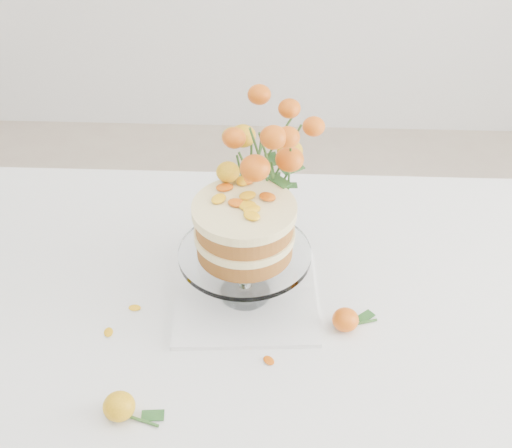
{
  "coord_description": "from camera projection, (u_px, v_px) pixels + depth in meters",
  "views": [
    {
      "loc": [
        0.03,
        -1.09,
        1.8
      ],
      "look_at": [
        -0.01,
        0.06,
        0.9
      ],
      "focal_mm": 50.0,
      "sensor_mm": 36.0,
      "label": 1
    }
  ],
  "objects": [
    {
      "name": "stray_petal_a",
      "position": [
        200.0,
        328.0,
        1.42
      ],
      "size": [
        0.03,
        0.02,
        0.0
      ],
      "primitive_type": "ellipsoid",
      "color": "#FFB310",
      "rests_on": "table"
    },
    {
      "name": "rose_vase",
      "position": [
        267.0,
        171.0,
        1.45
      ],
      "size": [
        0.33,
        0.33,
        0.4
      ],
      "rotation": [
        0.0,
        0.0,
        -0.34
      ],
      "color": "white",
      "rests_on": "table"
    },
    {
      "name": "stray_petal_c",
      "position": [
        269.0,
        361.0,
        1.35
      ],
      "size": [
        0.03,
        0.02,
        0.0
      ],
      "primitive_type": "ellipsoid",
      "color": "#FFB310",
      "rests_on": "table"
    },
    {
      "name": "stray_petal_d",
      "position": [
        135.0,
        308.0,
        1.47
      ],
      "size": [
        0.03,
        0.02,
        0.0
      ],
      "primitive_type": "ellipsoid",
      "color": "#FFB310",
      "rests_on": "table"
    },
    {
      "name": "cake_stand",
      "position": [
        245.0,
        234.0,
        1.39
      ],
      "size": [
        0.27,
        0.27,
        0.24
      ],
      "rotation": [
        0.0,
        0.0,
        0.36
      ],
      "color": "white",
      "rests_on": "napkin"
    },
    {
      "name": "loose_rose_far",
      "position": [
        346.0,
        320.0,
        1.41
      ],
      "size": [
        0.09,
        0.05,
        0.05
      ],
      "rotation": [
        0.0,
        0.0,
        0.31
      ],
      "color": "#D9590A",
      "rests_on": "table"
    },
    {
      "name": "table",
      "position": [
        261.0,
        323.0,
        1.55
      ],
      "size": [
        1.43,
        0.93,
        0.76
      ],
      "color": "tan",
      "rests_on": "ground"
    },
    {
      "name": "stray_petal_b",
      "position": [
        249.0,
        344.0,
        1.39
      ],
      "size": [
        0.03,
        0.02,
        0.0
      ],
      "primitive_type": "ellipsoid",
      "color": "#FFB310",
      "rests_on": "table"
    },
    {
      "name": "stray_petal_e",
      "position": [
        108.0,
        332.0,
        1.41
      ],
      "size": [
        0.03,
        0.02,
        0.0
      ],
      "primitive_type": "ellipsoid",
      "color": "#FFB310",
      "rests_on": "table"
    },
    {
      "name": "loose_rose_near",
      "position": [
        119.0,
        406.0,
        1.24
      ],
      "size": [
        0.1,
        0.06,
        0.05
      ],
      "rotation": [
        0.0,
        0.0,
        -0.32
      ],
      "color": "yellow",
      "rests_on": "table"
    },
    {
      "name": "napkin",
      "position": [
        245.0,
        295.0,
        1.49
      ],
      "size": [
        0.31,
        0.31,
        0.01
      ],
      "primitive_type": "cube",
      "rotation": [
        0.0,
        0.0,
        0.06
      ],
      "color": "silver",
      "rests_on": "table"
    }
  ]
}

